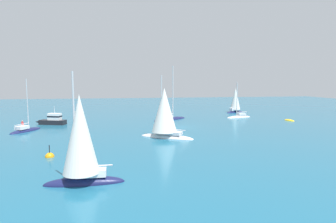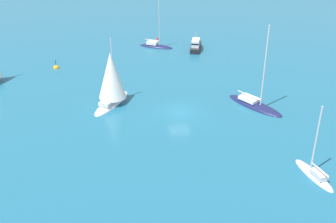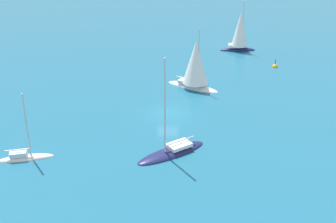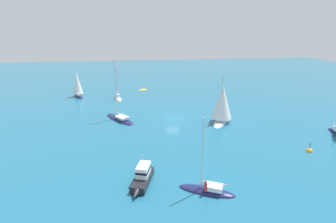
% 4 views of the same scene
% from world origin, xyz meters
% --- Properties ---
extents(ground_plane, '(160.00, 160.00, 0.00)m').
position_xyz_m(ground_plane, '(0.00, 0.00, 0.00)').
color(ground_plane, '#1E607F').
extents(yacht, '(7.40, 5.62, 8.74)m').
position_xyz_m(yacht, '(3.82, 7.81, 3.05)').
color(yacht, white).
rests_on(yacht, ground).
extents(ketch, '(4.15, 5.91, 8.27)m').
position_xyz_m(ketch, '(23.81, -0.22, 0.14)').
color(ketch, '#191E4C').
rests_on(ketch, ground).
extents(cabin_cruiser, '(5.61, 2.78, 3.12)m').
position_xyz_m(cabin_cruiser, '(21.35, -6.59, 0.76)').
color(cabin_cruiser, black).
rests_on(cabin_cruiser, ground).
extents(rib, '(1.50, 2.48, 0.49)m').
position_xyz_m(rib, '(-22.01, -4.15, 0.00)').
color(rib, yellow).
rests_on(rib, ground).
extents(yacht_1, '(5.20, 3.33, 7.72)m').
position_xyz_m(yacht_1, '(-17.34, -19.17, 2.71)').
color(yacht_1, '#191E4C').
rests_on(yacht_1, ground).
extents(sailboat, '(5.61, 2.22, 7.38)m').
position_xyz_m(sailboat, '(-14.47, -10.13, 0.19)').
color(sailboat, silver).
rests_on(sailboat, ground).
extents(sailboat_1, '(7.85, 6.13, 10.84)m').
position_xyz_m(sailboat_1, '(0.21, -9.42, 0.17)').
color(sailboat_1, '#191E4C').
rests_on(sailboat_1, ground).
extents(channel_buoy, '(0.88, 0.88, 1.65)m').
position_xyz_m(channel_buoy, '(16.67, 15.69, 0.01)').
color(channel_buoy, orange).
rests_on(channel_buoy, ground).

